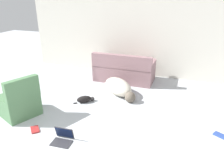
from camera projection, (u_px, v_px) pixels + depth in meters
wall_back at (145, 28)px, 6.14m from camera, size 7.21×0.06×2.76m
couch at (124, 71)px, 6.12m from camera, size 1.63×0.82×0.82m
dog at (119, 87)px, 5.29m from camera, size 1.11×0.98×0.38m
cat at (85, 99)px, 4.95m from camera, size 0.42×0.36×0.15m
laptop_open at (63, 137)px, 3.65m from camera, size 0.35×0.30×0.23m
book_red at (35, 129)px, 3.96m from camera, size 0.26×0.26×0.02m
book_blue at (221, 136)px, 3.79m from camera, size 0.27×0.22×0.02m
side_chair at (20, 102)px, 4.34m from camera, size 0.81×0.84×0.85m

